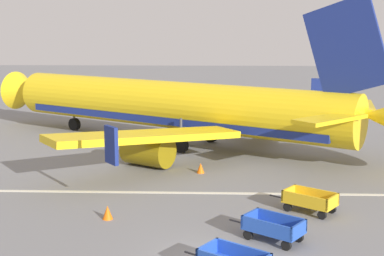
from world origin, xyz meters
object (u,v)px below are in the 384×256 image
Objects in this scene: airplane at (181,107)px; traffic_cone_near_plane at (201,168)px; baggage_cart_far_end at (310,201)px; baggage_cart_fourth_in_row at (273,228)px; traffic_cone_mid_apron at (108,212)px.

traffic_cone_near_plane is (1.72, -8.26, -2.73)m from airplane.
traffic_cone_near_plane is at bearing 127.93° from baggage_cart_far_end.
traffic_cone_near_plane is (-3.38, 11.00, -0.28)m from baggage_cart_fourth_in_row.
airplane is 17.32m from baggage_cart_far_end.
traffic_cone_mid_apron is at bearing -98.89° from airplane.
airplane is 10.33× the size of baggage_cart_fourth_in_row.
baggage_cart_fourth_in_row is 1.00× the size of baggage_cart_far_end.
airplane reaches higher than baggage_cart_far_end.
airplane is 20.07m from baggage_cart_fourth_in_row.
baggage_cart_fourth_in_row is 8.11m from traffic_cone_mid_apron.
baggage_cart_fourth_in_row and baggage_cart_far_end have the same top height.
airplane reaches higher than traffic_cone_mid_apron.
baggage_cart_far_end is at bearing -52.07° from traffic_cone_near_plane.
traffic_cone_near_plane is at bearing -78.23° from airplane.
traffic_cone_mid_apron is (-7.74, 2.42, -0.27)m from baggage_cart_fourth_in_row.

